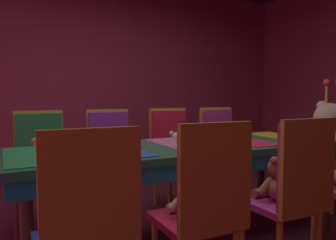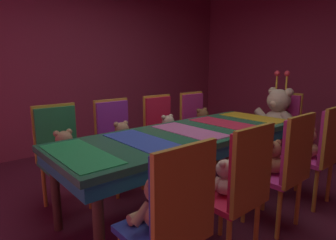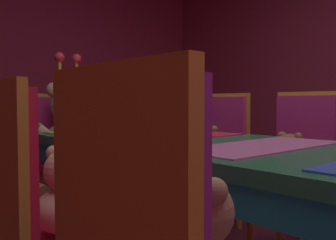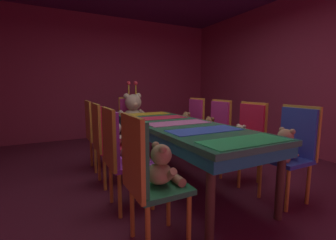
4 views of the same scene
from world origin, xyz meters
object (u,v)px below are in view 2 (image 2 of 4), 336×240
Objects in this scene: teddy_right_0 at (157,205)px; teddy_right_3 at (307,145)px; chair_left_0 at (59,145)px; chair_left_2 at (161,127)px; banquet_table at (189,140)px; chair_left_1 at (116,135)px; teddy_left_2 at (168,129)px; throne_chair at (283,121)px; teddy_left_0 at (65,149)px; chair_right_3 at (323,147)px; chair_left_3 at (195,121)px; teddy_right_1 at (224,179)px; chair_right_2 at (288,162)px; king_teddy_bear at (277,114)px; teddy_right_2 at (272,159)px; teddy_left_1 at (122,138)px; teddy_left_3 at (203,122)px; chair_right_0 at (175,214)px; chair_right_1 at (241,182)px.

teddy_right_3 is at bearing -90.04° from teddy_right_0.
chair_left_0 and chair_left_2 have the same top height.
banquet_table is 2.57× the size of chair_left_1.
teddy_left_2 is 1.63m from throne_chair.
chair_right_3 reaches higher than teddy_left_0.
teddy_right_1 is (1.51, -1.26, -0.03)m from chair_left_3.
chair_left_3 is 1.00× the size of chair_right_2.
king_teddy_bear is at bearing 57.84° from chair_left_2.
teddy_right_1 is 0.92× the size of teddy_right_2.
chair_left_2 is 1.98m from teddy_right_0.
teddy_left_1 is at bearing -0.00° from chair_left_1.
chair_left_1 is 0.64m from chair_left_2.
chair_left_0 is at bearing 39.12° from teddy_right_2.
teddy_left_2 is (-0.01, 1.27, -0.00)m from teddy_left_0.
teddy_left_0 is 0.95× the size of teddy_left_3.
teddy_right_2 reaches higher than teddy_right_1.
teddy_right_0 is at bearing 89.96° from teddy_right_3.
chair_right_3 is 1.00× the size of throne_chair.
chair_right_0 is (1.67, -1.87, 0.00)m from chair_left_3.
chair_right_1 is 1.00× the size of throne_chair.
teddy_right_0 is (1.52, 0.00, -0.01)m from chair_left_0.
chair_right_1 is (0.13, 0.61, 0.01)m from teddy_right_0.
teddy_right_3 is 1.11m from throne_chair.
banquet_table reaches higher than teddy_right_1.
chair_left_1 is at bearing 91.21° from chair_left_0.
teddy_left_2 is 1.65m from chair_right_3.
teddy_right_0 is 2.83m from throne_chair.
chair_left_1 is at bearing -21.43° from throne_chair.
chair_right_1 is (1.65, -1.26, 0.00)m from chair_left_3.
chair_right_3 is (0.15, 1.88, 0.01)m from teddy_right_0.
teddy_right_0 is at bearing 85.56° from chair_right_3.
banquet_table is 0.77m from teddy_right_1.
chair_right_2 is at bearing -90.69° from chair_right_1.
chair_right_1 is at bearing 21.20° from throne_chair.
teddy_right_3 is at bearing 24.07° from teddy_left_2.
teddy_left_3 is at bearing -50.84° from chair_right_0.
chair_right_0 is at bearing -22.00° from teddy_left_1.
chair_left_2 is (-0.14, 0.64, 0.01)m from teddy_left_1.
throne_chair is (0.83, 2.12, 0.00)m from chair_left_1.
banquet_table is 2.57× the size of throne_chair.
chair_left_1 and throne_chair have the same top height.
chair_left_1 is 1.98m from teddy_right_3.
chair_right_2 is 3.28× the size of teddy_right_2.
chair_right_1 is (1.51, -0.66, 0.01)m from teddy_left_2.
chair_right_2 is 1.59m from king_teddy_bear.
throne_chair is (-0.69, 1.52, 0.02)m from teddy_right_2.
teddy_right_1 is at bearing -75.44° from chair_right_0.
king_teddy_bear is at bearing -58.23° from chair_right_2.
teddy_left_1 reaches higher than teddy_left_2.
king_teddy_bear is at bearing -39.59° from chair_right_3.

